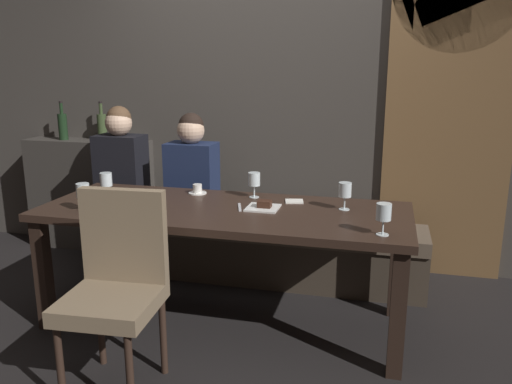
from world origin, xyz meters
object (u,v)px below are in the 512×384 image
object	(u,v)px
fork_on_table	(240,207)
wine_glass_far_left	(83,191)
wine_glass_near_left	(384,213)
diner_redhead	(121,163)
wine_bottle_dark_red	(63,126)
wine_glass_center_front	(345,191)
dessert_plate	(263,206)
chair_near_side	(117,278)
wine_glass_end_left	(106,181)
wine_bottle_pale_label	(102,126)
banquette_bench	(253,249)
diner_bearded	(192,169)
dining_table	(224,222)
wine_glass_center_back	(254,180)
espresso_cup	(197,190)

from	to	relation	value
fork_on_table	wine_glass_far_left	bearing A→B (deg)	-179.72
wine_glass_near_left	diner_redhead	bearing A→B (deg)	154.04
wine_bottle_dark_red	fork_on_table	xyz separation A→B (m)	(1.85, -0.98, -0.33)
wine_glass_center_front	fork_on_table	xyz separation A→B (m)	(-0.61, -0.11, -0.11)
wine_glass_center_front	dessert_plate	distance (m)	0.49
chair_near_side	wine_glass_end_left	bearing A→B (deg)	121.98
wine_bottle_pale_label	banquette_bench	bearing A→B (deg)	-14.44
wine_bottle_pale_label	wine_glass_end_left	xyz separation A→B (m)	(0.61, -1.02, -0.22)
banquette_bench	diner_bearded	world-z (taller)	diner_bearded
diner_redhead	fork_on_table	bearing A→B (deg)	-29.75
diner_redhead	fork_on_table	size ratio (longest dim) A/B	4.85
wine_glass_center_front	chair_near_side	bearing A→B (deg)	-139.95
banquette_bench	dining_table	bearing A→B (deg)	-90.00
chair_near_side	wine_glass_near_left	distance (m)	1.36
wine_glass_near_left	wine_glass_center_back	bearing A→B (deg)	144.96
wine_glass_near_left	espresso_cup	distance (m)	1.34
diner_redhead	fork_on_table	world-z (taller)	diner_redhead
fork_on_table	diner_redhead	bearing A→B (deg)	132.16
banquette_bench	wine_glass_far_left	bearing A→B (deg)	-129.01
diner_redhead	dessert_plate	distance (m)	1.43
chair_near_side	wine_bottle_pale_label	world-z (taller)	wine_bottle_pale_label
banquette_bench	diner_redhead	size ratio (longest dim) A/B	3.03
wine_bottle_dark_red	fork_on_table	bearing A→B (deg)	-28.00
diner_redhead	espresso_cup	distance (m)	0.86
wine_glass_end_left	chair_near_side	bearing A→B (deg)	-58.02
wine_bottle_dark_red	espresso_cup	size ratio (longest dim) A/B	2.72
diner_bearded	chair_near_side	bearing A→B (deg)	-84.29
dining_table	wine_bottle_pale_label	xyz separation A→B (m)	(-1.41, 1.06, 0.42)
wine_glass_center_back	fork_on_table	xyz separation A→B (m)	(-0.02, -0.26, -0.11)
banquette_bench	dessert_plate	world-z (taller)	dessert_plate
wine_glass_far_left	dessert_plate	world-z (taller)	wine_glass_far_left
dining_table	wine_glass_far_left	world-z (taller)	wine_glass_far_left
dessert_plate	wine_glass_center_back	bearing A→B (deg)	116.07
chair_near_side	wine_glass_end_left	distance (m)	0.95
wine_glass_far_left	dessert_plate	xyz separation A→B (m)	(1.01, 0.30, -0.10)
wine_glass_near_left	wine_glass_center_back	size ratio (longest dim) A/B	1.00
wine_glass_center_front	dessert_plate	size ratio (longest dim) A/B	0.86
diner_redhead	wine_glass_near_left	bearing A→B (deg)	-25.96
wine_glass_center_front	espresso_cup	world-z (taller)	wine_glass_center_front
dining_table	wine_bottle_dark_red	size ratio (longest dim) A/B	6.75
chair_near_side	wine_glass_center_back	size ratio (longest dim) A/B	5.98
wine_glass_end_left	wine_glass_center_back	bearing A→B (deg)	14.80
wine_glass_center_front	dessert_plate	world-z (taller)	wine_glass_center_front
wine_glass_end_left	espresso_cup	size ratio (longest dim) A/B	1.37
banquette_bench	wine_glass_center_back	distance (m)	0.76
dining_table	wine_glass_far_left	bearing A→B (deg)	-161.64
wine_bottle_dark_red	wine_glass_far_left	xyz separation A→B (m)	(0.98, -1.27, -0.21)
dessert_plate	diner_bearded	bearing A→B (deg)	137.69
wine_glass_center_back	wine_glass_center_front	world-z (taller)	same
wine_glass_center_back	wine_glass_center_front	size ratio (longest dim) A/B	1.00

